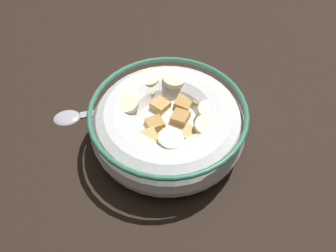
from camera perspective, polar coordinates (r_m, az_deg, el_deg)
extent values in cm
cube|color=black|center=(47.61, 0.00, -3.05)|extent=(99.85, 99.85, 2.00)
cylinder|color=white|center=(46.57, 0.00, -2.10)|extent=(10.06, 10.06, 0.60)
torus|color=white|center=(44.45, 0.00, 0.00)|extent=(18.30, 18.30, 6.00)
torus|color=#337259|center=(42.39, 0.00, 2.31)|extent=(18.35, 18.35, 0.60)
cylinder|color=white|center=(43.79, 0.00, 0.70)|extent=(14.70, 14.70, 0.40)
cube|color=#AD7F42|center=(41.17, -0.68, -2.09)|extent=(2.52, 2.56, 1.08)
cube|color=#B78947|center=(42.27, 7.20, -0.81)|extent=(2.41, 2.41, 0.86)
cube|color=tan|center=(46.31, -2.45, 5.55)|extent=(2.67, 2.67, 0.94)
cube|color=#B78947|center=(45.00, 2.31, 3.49)|extent=(2.58, 2.54, 1.09)
cube|color=#B78947|center=(43.37, 1.88, 1.34)|extent=(2.57, 2.56, 0.94)
cube|color=#B78947|center=(41.23, 6.08, -2.74)|extent=(2.02, 2.08, 0.98)
cube|color=tan|center=(44.64, -1.19, 3.19)|extent=(2.69, 2.69, 1.00)
cube|color=tan|center=(41.16, -5.43, -2.51)|extent=(2.01, 1.96, 0.96)
cube|color=tan|center=(46.29, 3.53, 5.39)|extent=(2.43, 2.37, 1.05)
cube|color=tan|center=(45.04, 5.37, 3.41)|extent=(2.69, 2.71, 1.11)
cube|color=tan|center=(45.89, -5.59, 4.57)|extent=(2.16, 2.22, 1.04)
cube|color=#AD7F42|center=(40.39, 2.60, -3.66)|extent=(2.58, 2.53, 1.11)
cube|color=tan|center=(41.92, 3.40, -1.30)|extent=(2.67, 2.67, 0.95)
cube|color=#B78947|center=(46.11, 6.25, 5.08)|extent=(2.56, 2.56, 0.84)
cube|color=#B78947|center=(42.90, -2.01, 0.36)|extent=(2.42, 2.45, 0.97)
cube|color=#AD7F42|center=(39.60, 1.25, -5.67)|extent=(2.45, 2.48, 0.97)
cube|color=tan|center=(41.43, -2.97, -1.70)|extent=(2.37, 2.35, 0.90)
cylinder|color=beige|center=(46.37, -2.91, 7.26)|extent=(3.92, 3.92, 0.80)
cylinder|color=#F9EFC6|center=(43.24, 6.37, 2.58)|extent=(3.46, 3.48, 0.86)
cylinder|color=#F9EFC6|center=(39.77, 0.96, -1.96)|extent=(3.90, 3.90, 1.02)
cylinder|color=beige|center=(41.53, 5.92, 0.02)|extent=(3.89, 3.89, 1.04)
cylinder|color=beige|center=(45.93, 0.92, 7.00)|extent=(2.94, 2.94, 1.00)
cylinder|color=#F4EABC|center=(43.41, -6.27, 3.39)|extent=(2.83, 2.83, 1.25)
ellipsoid|color=#A5A5AD|center=(50.65, -15.23, 1.45)|extent=(3.90, 3.26, 0.80)
cube|color=#A5A5AD|center=(50.48, -7.77, 2.60)|extent=(9.81, 2.48, 0.36)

